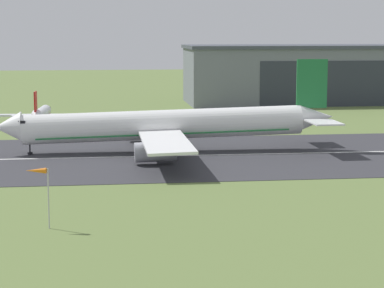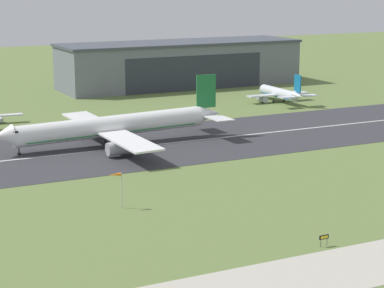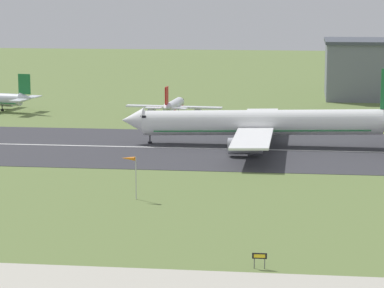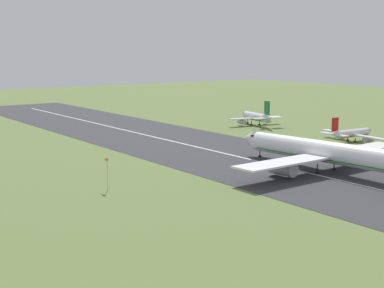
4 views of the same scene
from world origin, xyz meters
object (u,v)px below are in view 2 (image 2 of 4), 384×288
object	(u,v)px
windsock_pole	(116,177)
runway_sign	(324,238)
airplane_parked_centre	(279,93)
airplane_landing	(113,127)

from	to	relation	value
windsock_pole	runway_sign	bearing A→B (deg)	-56.52
airplane_parked_centre	windsock_pole	size ratio (longest dim) A/B	4.01
airplane_landing	windsock_pole	distance (m)	50.37
airplane_parked_centre	windsock_pole	xyz separation A→B (m)	(-87.30, -82.60, 2.80)
airplane_parked_centre	runway_sign	bearing A→B (deg)	-120.36
airplane_parked_centre	runway_sign	world-z (taller)	airplane_parked_centre
runway_sign	windsock_pole	bearing A→B (deg)	123.48
airplane_landing	windsock_pole	size ratio (longest dim) A/B	8.95
runway_sign	airplane_landing	bearing A→B (deg)	92.40
windsock_pole	airplane_parked_centre	bearing A→B (deg)	43.42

